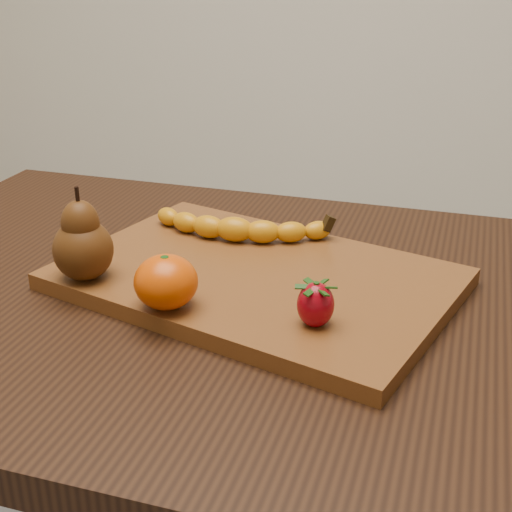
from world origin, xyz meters
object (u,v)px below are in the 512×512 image
(table, at_px, (220,358))
(cutting_board, at_px, (256,279))
(pear, at_px, (81,234))
(mandarin, at_px, (166,282))

(table, height_order, cutting_board, cutting_board)
(cutting_board, distance_m, pear, 0.21)
(pear, xyz_separation_m, mandarin, (0.12, -0.04, -0.03))
(cutting_board, height_order, mandarin, mandarin)
(pear, height_order, mandarin, pear)
(pear, distance_m, mandarin, 0.13)
(pear, relative_size, mandarin, 1.58)
(cutting_board, bearing_deg, mandarin, -105.20)
(table, height_order, mandarin, mandarin)
(table, distance_m, mandarin, 0.18)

